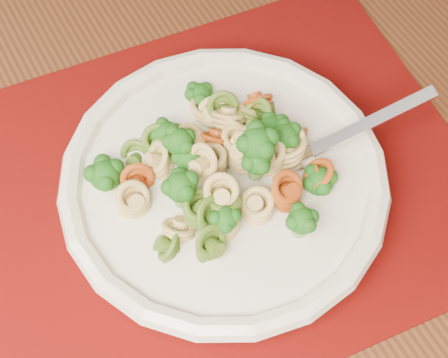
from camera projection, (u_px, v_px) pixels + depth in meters
name	position (u px, v px, depth m)	size (l,w,h in m)	color
dining_table	(184.00, 178.00, 0.68)	(1.59, 1.06, 0.78)	#553018
placemat	(210.00, 187.00, 0.56)	(0.47, 0.36, 0.00)	#5F0407
pasta_bowl	(224.00, 184.00, 0.53)	(0.28, 0.28, 0.05)	white
pasta_broccoli_heap	(224.00, 175.00, 0.51)	(0.23, 0.23, 0.06)	tan
fork	(285.00, 164.00, 0.52)	(0.19, 0.02, 0.01)	silver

